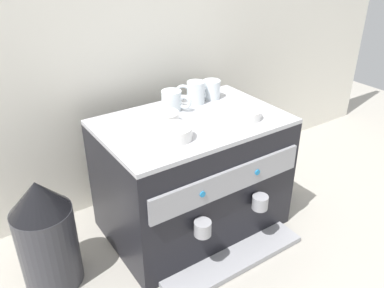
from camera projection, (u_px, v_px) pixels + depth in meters
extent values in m
plane|color=#9E998E|center=(192.00, 222.00, 1.58)|extent=(4.00, 4.00, 0.00)
cube|color=silver|center=(145.00, 73.00, 1.58)|extent=(2.80, 0.03, 1.06)
cube|color=black|center=(192.00, 176.00, 1.48)|extent=(0.64, 0.42, 0.43)
cube|color=#B7B7BC|center=(192.00, 122.00, 1.37)|extent=(0.64, 0.42, 0.02)
cube|color=#939399|center=(230.00, 182.00, 1.27)|extent=(0.59, 0.01, 0.09)
cylinder|color=#1E7AB7|center=(202.00, 194.00, 1.21)|extent=(0.02, 0.01, 0.02)
cylinder|color=#1E7AB7|center=(257.00, 172.00, 1.32)|extent=(0.02, 0.01, 0.02)
cube|color=#939399|center=(234.00, 259.00, 1.38)|extent=(0.55, 0.12, 0.02)
cylinder|color=#939399|center=(203.00, 228.00, 1.25)|extent=(0.06, 0.06, 0.05)
cylinder|color=#939399|center=(260.00, 202.00, 1.37)|extent=(0.06, 0.06, 0.05)
cylinder|color=silver|center=(172.00, 100.00, 1.42)|extent=(0.07, 0.07, 0.07)
torus|color=silver|center=(184.00, 102.00, 1.41)|extent=(0.04, 0.05, 0.05)
cylinder|color=silver|center=(212.00, 89.00, 1.53)|extent=(0.07, 0.07, 0.07)
torus|color=silver|center=(203.00, 92.00, 1.50)|extent=(0.05, 0.02, 0.05)
cylinder|color=silver|center=(196.00, 92.00, 1.48)|extent=(0.07, 0.07, 0.08)
torus|color=silver|center=(183.00, 92.00, 1.48)|extent=(0.05, 0.05, 0.06)
cylinder|color=white|center=(165.00, 118.00, 1.33)|extent=(0.10, 0.10, 0.04)
cylinder|color=white|center=(165.00, 122.00, 1.34)|extent=(0.05, 0.05, 0.01)
cylinder|color=white|center=(247.00, 114.00, 1.37)|extent=(0.10, 0.10, 0.03)
cylinder|color=white|center=(247.00, 117.00, 1.37)|extent=(0.05, 0.05, 0.01)
cylinder|color=white|center=(175.00, 133.00, 1.23)|extent=(0.11, 0.11, 0.04)
cylinder|color=white|center=(175.00, 137.00, 1.24)|extent=(0.06, 0.06, 0.01)
cylinder|color=#333338|center=(49.00, 247.00, 1.25)|extent=(0.19, 0.19, 0.28)
cone|color=black|center=(37.00, 197.00, 1.16)|extent=(0.18, 0.18, 0.10)
cylinder|color=#B7B7BC|center=(279.00, 179.00, 1.74)|extent=(0.10, 0.10, 0.13)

